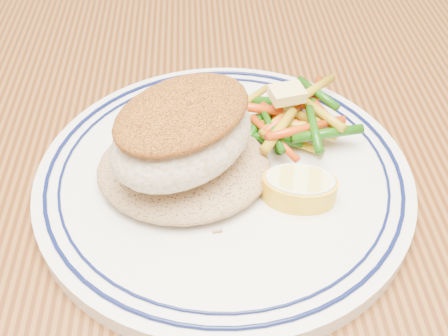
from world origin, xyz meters
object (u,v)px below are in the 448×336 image
fish_fillet (183,132)px  lemon_wedge (299,187)px  vegetable_pile (291,118)px  rice_pilaf (184,164)px  dining_table (207,308)px  plate (224,178)px

fish_fillet → lemon_wedge: 0.09m
vegetable_pile → lemon_wedge: size_ratio=1.90×
rice_pilaf → vegetable_pile: bearing=29.2°
dining_table → plate: (0.02, 0.05, 0.11)m
plate → lemon_wedge: bearing=-29.8°
dining_table → lemon_wedge: size_ratio=25.39×
dining_table → fish_fillet: (-0.01, 0.04, 0.16)m
plate → rice_pilaf: bearing=-176.2°
fish_fillet → dining_table: bearing=-73.5°
rice_pilaf → vegetable_pile: 0.10m
lemon_wedge → rice_pilaf: bearing=161.2°
dining_table → rice_pilaf: size_ratio=11.56×
rice_pilaf → lemon_wedge: 0.09m
rice_pilaf → lemon_wedge: (0.08, -0.03, -0.00)m
dining_table → plate: bearing=69.8°
lemon_wedge → plate: bearing=150.2°
vegetable_pile → fish_fillet: bearing=-148.3°
dining_table → lemon_wedge: bearing=13.7°
vegetable_pile → lemon_wedge: 0.08m
rice_pilaf → fish_fillet: 0.03m
lemon_wedge → fish_fillet: bearing=164.0°
plate → lemon_wedge: size_ratio=4.85×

